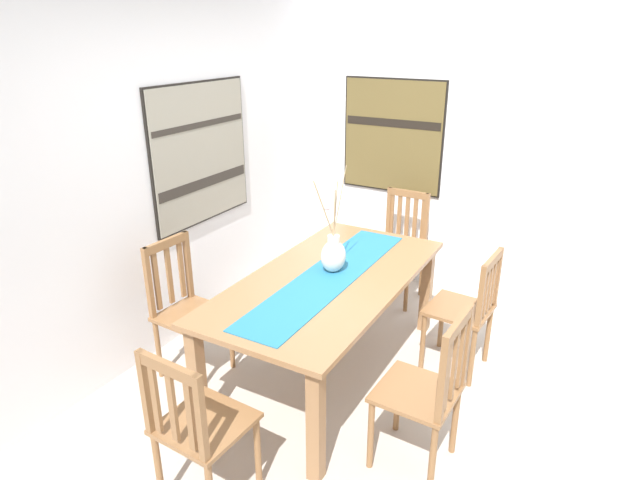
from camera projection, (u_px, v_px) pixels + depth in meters
ground_plane at (391, 399)px, 3.62m from camera, size 6.40×6.40×0.03m
wall_back at (166, 169)px, 3.96m from camera, size 6.40×0.12×2.70m
wall_side at (480, 149)px, 4.62m from camera, size 0.12×6.40×2.70m
dining_table at (329, 290)px, 3.65m from camera, size 1.97×0.98×0.76m
table_runner at (329, 276)px, 3.61m from camera, size 1.81×0.36×0.01m
centerpiece_vase at (333, 254)px, 3.65m from camera, size 0.21×0.19×0.74m
chair_0 at (427, 390)px, 2.89m from camera, size 0.44×0.44×0.98m
chair_1 at (468, 308)px, 3.75m from camera, size 0.45×0.45×0.92m
chair_2 at (186, 308)px, 3.73m from camera, size 0.44×0.44×0.99m
chair_3 at (197, 426)px, 2.65m from camera, size 0.44×0.44×0.94m
chair_4 at (400, 244)px, 4.81m from camera, size 0.43×0.43×0.98m
painting_on_back_wall at (201, 154)px, 4.16m from camera, size 1.07×0.05×1.09m
painting_on_side_wall at (393, 136)px, 4.91m from camera, size 0.05×0.96×1.03m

